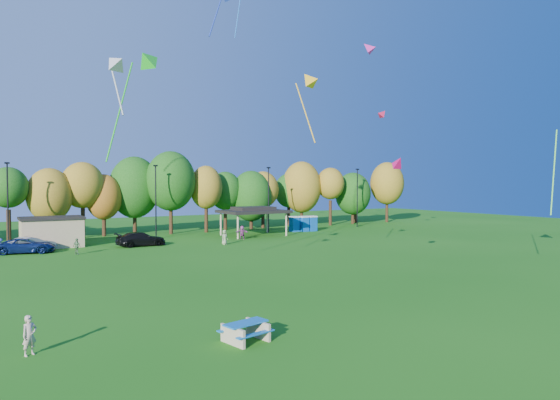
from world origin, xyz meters
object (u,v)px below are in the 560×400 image
picnic_table (246,330)px  car_b (31,244)px  kite_flyer (29,335)px  car_c (27,246)px  porta_potties (303,224)px  car_d (141,239)px

picnic_table → car_b: (-5.42, 36.15, 0.26)m
kite_flyer → car_c: size_ratio=0.31×
porta_potties → kite_flyer: size_ratio=2.32×
picnic_table → car_b: 36.55m
picnic_table → car_d: bearing=70.0°
picnic_table → car_d: (5.22, 34.96, 0.28)m
car_c → kite_flyer: bearing=-170.1°
kite_flyer → car_d: bearing=40.6°
car_b → car_c: 0.93m
car_b → car_c: bearing=130.7°
picnic_table → car_b: bearing=87.0°
car_b → car_c: (-0.47, -0.81, -0.01)m
kite_flyer → car_d: size_ratio=0.31×
car_c → car_d: bearing=-78.0°
picnic_table → kite_flyer: kite_flyer is taller
picnic_table → car_c: car_c is taller
picnic_table → car_d: size_ratio=0.42×
picnic_table → kite_flyer: bearing=148.9°
porta_potties → car_b: (-34.97, -3.29, -0.35)m
kite_flyer → car_c: (2.31, 32.42, -0.07)m
car_c → picnic_table: bearing=-156.5°
kite_flyer → car_b: kite_flyer is taller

